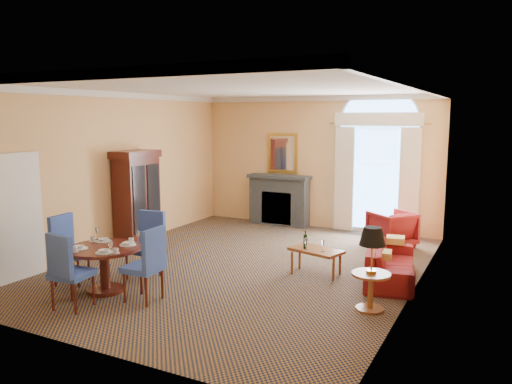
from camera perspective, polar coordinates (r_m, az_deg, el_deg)
The scene contains 12 objects.
ground at distance 9.23m, azimuth -1.43°, elevation -8.42°, with size 7.50×7.50×0.00m, color #121B3A.
room_envelope at distance 9.43m, azimuth 0.33°, elevation 7.44°, with size 6.04×7.52×3.45m.
armoire at distance 10.77m, azimuth -13.47°, elevation -0.90°, with size 0.58×1.02×2.01m.
dining_table at distance 8.12m, azimuth -16.94°, elevation -7.25°, with size 1.13×1.13×0.91m.
dining_chair_north at distance 8.69m, azimuth -12.29°, elevation -5.34°, with size 0.53×0.54×1.12m.
dining_chair_south at distance 7.48m, azimuth -20.85°, elevation -7.99°, with size 0.55×0.57×1.12m.
dining_chair_east at distance 7.49m, azimuth -12.20°, elevation -7.59°, with size 0.53×0.51×1.12m.
dining_chair_west at distance 8.75m, azimuth -20.84°, elevation -5.62°, with size 0.64×0.64×1.12m.
sofa at distance 8.72m, azimuth 15.12°, elevation -7.80°, with size 1.93×0.75×0.56m, color maroon.
armchair at distance 10.88m, azimuth 15.26°, elevation -4.07°, with size 0.80×0.82×0.75m, color maroon.
coffee_table at distance 8.69m, azimuth 6.82°, elevation -6.70°, with size 0.98×0.71×0.76m.
side_table at distance 7.16m, azimuth 13.09°, elevation -7.35°, with size 0.54×0.54×1.17m.
Camera 1 is at (4.23, -7.75, 2.69)m, focal length 35.00 mm.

